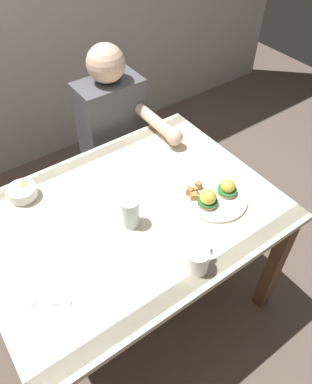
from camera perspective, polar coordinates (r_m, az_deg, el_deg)
The scene contains 8 objects.
ground_plane at distance 2.12m, azimuth -3.06°, elevation -16.40°, with size 6.00×6.00×0.00m, color brown.
dining_table at distance 1.59m, azimuth -3.94°, elevation -5.68°, with size 1.20×0.90×0.74m.
eggs_benedict_plate at distance 1.55m, azimuth 9.11°, elevation -0.63°, with size 0.27×0.27×0.09m.
fruit_bowl at distance 1.64m, azimuth -19.92°, elevation -0.04°, with size 0.12×0.12×0.06m.
coffee_mug at distance 1.31m, azimuth 6.54°, elevation -10.40°, with size 0.11×0.08×0.09m.
fork at distance 1.33m, azimuth -16.84°, elevation -16.04°, with size 0.13×0.11×0.00m.
water_glass_near at distance 1.43m, azimuth -4.03°, elevation -3.31°, with size 0.07×0.07×0.13m.
diner_person at distance 2.07m, azimuth -6.22°, elevation 9.07°, with size 0.34×0.54×1.14m.
Camera 1 is at (-0.49, -0.87, 1.88)m, focal length 34.45 mm.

